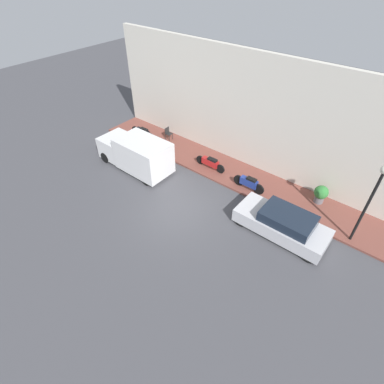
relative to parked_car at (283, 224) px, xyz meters
name	(u,v)px	position (x,y,z in m)	size (l,w,h in m)	color
ground_plane	(176,210)	(-2.00, 4.94, -0.64)	(60.00, 60.00, 0.00)	#47474C
sidewalk	(225,170)	(2.57, 4.94, -0.58)	(2.65, 19.06, 0.12)	brown
building_facade	(244,111)	(4.05, 4.94, 2.71)	(0.30, 19.06, 6.72)	silver
parked_car	(283,224)	(0.00, 0.00, 0.00)	(1.78, 4.36, 1.34)	silver
delivery_van	(135,153)	(-0.57, 9.43, 0.40)	(1.98, 4.85, 2.07)	white
motorcycle_red	(210,163)	(2.06, 5.73, -0.12)	(0.30, 2.07, 0.74)	#B21E1E
motorcycle_blue	(249,183)	(1.77, 2.87, -0.08)	(0.30, 1.90, 0.81)	navy
motorcycle_black	(143,132)	(2.11, 11.67, -0.12)	(0.30, 2.12, 0.72)	black
streetlamp	(374,191)	(1.61, -2.75, 2.38)	(0.37, 0.37, 4.17)	black
potted_plant	(321,194)	(3.21, -0.59, 0.05)	(0.73, 0.73, 1.03)	slate
cafe_chair	(168,133)	(3.05, 10.11, -0.03)	(0.40, 0.40, 0.85)	#262626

